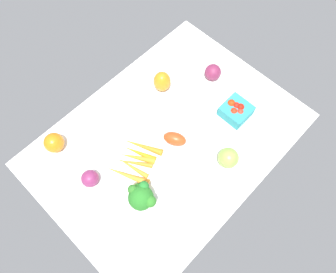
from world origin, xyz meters
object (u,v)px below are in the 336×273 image
heirloom_tomato_orange (54,143)px  bell_pepper_orange (162,81)px  broccoli_head (141,197)px  heirloom_tomato_green (228,158)px  carrot_bunch (135,160)px  roma_tomato (175,139)px  red_onion_near_basket (90,178)px  berry_basket (236,110)px  red_onion_center (213,72)px

heirloom_tomato_orange → bell_pepper_orange: 50.35cm
broccoli_head → heirloom_tomato_green: bearing=-19.2°
heirloom_tomato_orange → bell_pepper_orange: bell_pepper_orange is taller
bell_pepper_orange → carrot_bunch: bell_pepper_orange is taller
broccoli_head → carrot_bunch: bearing=56.0°
carrot_bunch → heirloom_tomato_green: bearing=-46.1°
heirloom_tomato_orange → roma_tomato: (34.27, -32.21, -1.27)cm
red_onion_near_basket → heirloom_tomato_green: 52.47cm
berry_basket → carrot_bunch: 45.92cm
red_onion_near_basket → red_onion_center: red_onion_center is taller
bell_pepper_orange → heirloom_tomato_orange: bearing=167.9°
red_onion_near_basket → red_onion_center: 68.27cm
roma_tomato → carrot_bunch: 17.62cm
red_onion_center → broccoli_head: broccoli_head is taller
bell_pepper_orange → red_onion_center: size_ratio=1.36×
roma_tomato → red_onion_near_basket: (-33.90, 11.22, 0.65)cm
heirloom_tomato_orange → red_onion_center: (68.63, -22.38, -0.34)cm
roma_tomato → broccoli_head: 28.13cm
roma_tomato → bell_pepper_orange: (14.95, 21.66, 2.23)cm
roma_tomato → bell_pepper_orange: size_ratio=0.95×
heirloom_tomato_orange → roma_tomato: size_ratio=0.85×
roma_tomato → heirloom_tomato_green: (7.86, -20.54, 1.37)cm
roma_tomato → heirloom_tomato_green: size_ratio=1.15×
red_onion_center → carrot_bunch: bearing=-174.7°
bell_pepper_orange → heirloom_tomato_green: bell_pepper_orange is taller
carrot_bunch → broccoli_head: size_ratio=1.71×
broccoli_head → bell_pepper_orange: bearing=36.5°
bell_pepper_orange → broccoli_head: 51.21cm
berry_basket → red_onion_center: 20.52cm
berry_basket → heirloom_tomato_orange: bearing=145.8°
red_onion_center → roma_tomato: bearing=-164.0°
carrot_bunch → broccoli_head: bearing=-124.0°
bell_pepper_orange → carrot_bunch: (-31.76, -16.58, -3.60)cm
roma_tomato → heirloom_tomato_green: heirloom_tomato_green is taller
broccoli_head → roma_tomato: bearing=18.5°
heirloom_tomato_orange → red_onion_center: bearing=-18.1°
berry_basket → broccoli_head: bearing=179.5°
red_onion_near_basket → carrot_bunch: red_onion_near_basket is taller
roma_tomato → carrot_bunch: roma_tomato is taller
carrot_bunch → berry_basket: bearing=-18.2°
red_onion_near_basket → red_onion_center: bearing=-1.2°
roma_tomato → heirloom_tomato_orange: bearing=-160.2°
red_onion_center → broccoli_head: bearing=-162.9°
red_onion_near_basket → red_onion_center: (68.25, -1.39, 0.28)cm
red_onion_near_basket → broccoli_head: 21.98cm
carrot_bunch → red_onion_near_basket: bearing=160.2°
broccoli_head → heirloom_tomato_orange: bearing=101.2°
berry_basket → heirloom_tomato_green: 22.07cm
heirloom_tomato_orange → bell_pepper_orange: bearing=-12.1°
roma_tomato → carrot_bunch: bearing=-133.8°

